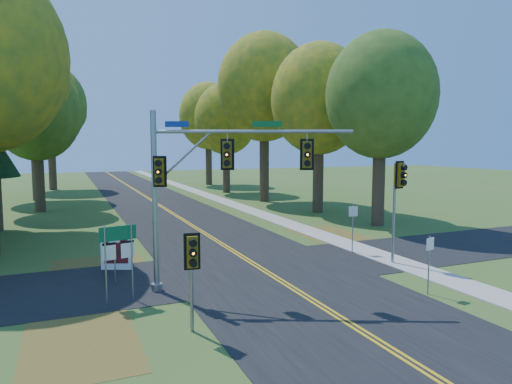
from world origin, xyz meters
name	(u,v)px	position (x,y,z in m)	size (l,w,h in m)	color
ground	(279,280)	(0.00, 0.00, 0.00)	(160.00, 160.00, 0.00)	#3B5B20
road_main	(279,280)	(0.00, 0.00, 0.01)	(8.00, 160.00, 0.02)	black
road_cross	(260,268)	(0.00, 2.00, 0.01)	(60.00, 6.00, 0.02)	black
centerline_left	(277,280)	(-0.10, 0.00, 0.03)	(0.10, 160.00, 0.01)	gold
centerline_right	(282,280)	(0.10, 0.00, 0.03)	(0.10, 160.00, 0.01)	gold
sidewalk_east	(403,264)	(6.20, 0.00, 0.03)	(1.60, 160.00, 0.06)	#9E998E
leaf_patch_w_near	(100,272)	(-6.50, 4.00, 0.01)	(4.00, 6.00, 0.00)	brown
leaf_patch_e	(340,238)	(6.80, 6.00, 0.01)	(3.50, 8.00, 0.00)	brown
leaf_patch_w_far	(81,342)	(-7.50, -3.00, 0.01)	(3.00, 5.00, 0.00)	brown
tree_e_a	(381,96)	(11.57, 8.77, 8.53)	(7.20, 7.20, 12.73)	#38281C
tree_e_b	(319,100)	(10.97, 15.58, 8.90)	(7.60, 7.60, 13.33)	#38281C
tree_w_c	(37,112)	(-9.54, 24.47, 7.94)	(6.80, 6.80, 11.91)	#38281C
tree_e_c	(265,88)	(9.88, 23.69, 10.66)	(8.80, 8.80, 15.79)	#38281C
tree_w_d	(34,99)	(-10.13, 33.18, 9.78)	(8.20, 8.20, 14.56)	#38281C
tree_e_d	(226,119)	(9.26, 32.87, 8.24)	(7.00, 7.00, 12.32)	#38281C
tree_w_e	(50,105)	(-8.92, 44.09, 10.07)	(8.40, 8.40, 14.97)	#38281C
tree_e_e	(209,116)	(10.47, 43.58, 9.19)	(7.80, 7.80, 13.74)	#38281C
traffic_mast	(204,177)	(-3.13, -0.21, 4.24)	(6.67, 3.19, 6.60)	gray
east_signal_pole	(399,186)	(5.89, 0.12, 3.54)	(0.54, 0.63, 4.67)	gray
ped_signal_pole	(192,259)	(-4.52, -3.68, 2.18)	(0.46, 0.53, 2.93)	gray
route_sign_cluster	(118,247)	(-6.14, -0.13, 1.91)	(1.25, 0.29, 2.71)	gray
info_kiosk	(116,249)	(-5.79, 4.15, 0.91)	(1.29, 0.67, 1.82)	white
reg_sign_e_north	(353,220)	(5.38, 2.77, 1.66)	(0.46, 0.11, 2.43)	gray
reg_sign_e_south	(430,255)	(4.20, -3.62, 1.47)	(0.41, 0.12, 2.14)	gray
reg_sign_w	(114,247)	(-6.07, 1.99, 1.49)	(0.40, 0.18, 2.17)	gray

